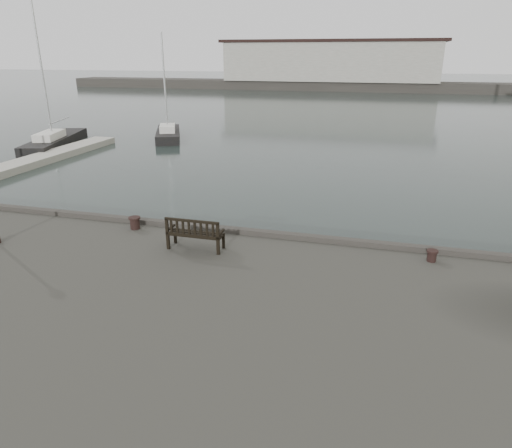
# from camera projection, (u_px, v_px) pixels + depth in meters

# --- Properties ---
(ground) EXTENTS (400.00, 400.00, 0.00)m
(ground) POSITION_uv_depth(u_px,v_px,m) (249.00, 271.00, 16.90)
(ground) COLOR black
(ground) RESTS_ON ground
(pontoon) EXTENTS (2.00, 24.00, 0.50)m
(pontoon) POSITION_uv_depth(u_px,v_px,m) (5.00, 170.00, 30.76)
(pontoon) COLOR #B0ACA3
(pontoon) RESTS_ON ground
(breakwater) EXTENTS (140.00, 9.50, 12.20)m
(breakwater) POSITION_uv_depth(u_px,v_px,m) (345.00, 70.00, 99.72)
(breakwater) COLOR #383530
(breakwater) RESTS_ON ground
(bench) EXTENTS (1.84, 0.63, 1.06)m
(bench) POSITION_uv_depth(u_px,v_px,m) (195.00, 239.00, 14.86)
(bench) COLOR black
(bench) RESTS_ON quay
(bollard_left) EXTENTS (0.51, 0.51, 0.45)m
(bollard_left) POSITION_uv_depth(u_px,v_px,m) (135.00, 223.00, 16.62)
(bollard_left) COLOR black
(bollard_left) RESTS_ON quay
(bollard_right) EXTENTS (0.41, 0.41, 0.36)m
(bollard_right) POSITION_uv_depth(u_px,v_px,m) (432.00, 256.00, 14.02)
(bollard_right) COLOR black
(bollard_right) RESTS_ON quay
(yacht_b) EXTENTS (5.16, 10.53, 13.60)m
(yacht_b) POSITION_uv_depth(u_px,v_px,m) (56.00, 143.00, 39.92)
(yacht_b) COLOR black
(yacht_b) RESTS_ON ground
(yacht_d) EXTENTS (5.05, 7.93, 10.03)m
(yacht_d) POSITION_uv_depth(u_px,v_px,m) (168.00, 136.00, 43.49)
(yacht_d) COLOR black
(yacht_d) RESTS_ON ground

